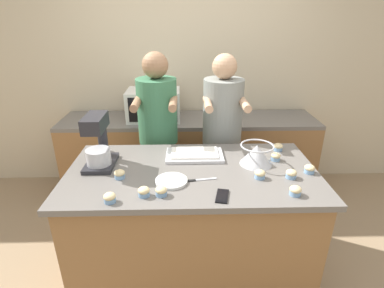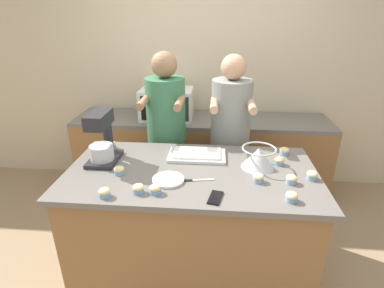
# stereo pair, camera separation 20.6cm
# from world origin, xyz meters

# --- Properties ---
(ground_plane) EXTENTS (16.00, 16.00, 0.00)m
(ground_plane) POSITION_xyz_m (0.00, 0.00, 0.00)
(ground_plane) COLOR #937A5B
(back_wall) EXTENTS (10.00, 0.06, 2.70)m
(back_wall) POSITION_xyz_m (0.00, 1.65, 1.35)
(back_wall) COLOR beige
(back_wall) RESTS_ON ground_plane
(island_counter) EXTENTS (1.74, 0.90, 0.96)m
(island_counter) POSITION_xyz_m (0.00, 0.00, 0.48)
(island_counter) COLOR olive
(island_counter) RESTS_ON ground_plane
(back_counter) EXTENTS (2.80, 0.60, 0.90)m
(back_counter) POSITION_xyz_m (0.00, 1.30, 0.45)
(back_counter) COLOR olive
(back_counter) RESTS_ON ground_plane
(person_left) EXTENTS (0.36, 0.51, 1.68)m
(person_left) POSITION_xyz_m (-0.29, 0.70, 0.88)
(person_left) COLOR #33384C
(person_left) RESTS_ON ground_plane
(person_right) EXTENTS (0.36, 0.52, 1.67)m
(person_right) POSITION_xyz_m (0.29, 0.70, 0.87)
(person_right) COLOR #232328
(person_right) RESTS_ON ground_plane
(stand_mixer) EXTENTS (0.20, 0.30, 0.38)m
(stand_mixer) POSITION_xyz_m (-0.65, 0.09, 1.13)
(stand_mixer) COLOR #232328
(stand_mixer) RESTS_ON island_counter
(mixing_bowl) EXTENTS (0.24, 0.24, 0.15)m
(mixing_bowl) POSITION_xyz_m (0.46, 0.09, 1.04)
(mixing_bowl) COLOR #BCBCC1
(mixing_bowl) RESTS_ON island_counter
(baking_tray) EXTENTS (0.43, 0.25, 0.04)m
(baking_tray) POSITION_xyz_m (0.02, 0.21, 0.98)
(baking_tray) COLOR silver
(baking_tray) RESTS_ON island_counter
(microwave_oven) EXTENTS (0.56, 0.39, 0.32)m
(microwave_oven) POSITION_xyz_m (-0.38, 1.30, 1.06)
(microwave_oven) COLOR silver
(microwave_oven) RESTS_ON back_counter
(cell_phone) EXTENTS (0.10, 0.16, 0.01)m
(cell_phone) POSITION_xyz_m (0.17, -0.33, 0.97)
(cell_phone) COLOR black
(cell_phone) RESTS_ON island_counter
(small_plate) EXTENTS (0.21, 0.21, 0.02)m
(small_plate) POSITION_xyz_m (-0.14, -0.16, 0.97)
(small_plate) COLOR white
(small_plate) RESTS_ON island_counter
(knife) EXTENTS (0.22, 0.05, 0.01)m
(knife) POSITION_xyz_m (0.03, -0.14, 0.96)
(knife) COLOR #BCBCC1
(knife) RESTS_ON island_counter
(cupcake_0) EXTENTS (0.07, 0.07, 0.06)m
(cupcake_0) POSITION_xyz_m (-0.30, -0.31, 0.99)
(cupcake_0) COLOR #759EC6
(cupcake_0) RESTS_ON island_counter
(cupcake_1) EXTENTS (0.07, 0.07, 0.06)m
(cupcake_1) POSITION_xyz_m (-0.68, 0.32, 0.99)
(cupcake_1) COLOR #759EC6
(cupcake_1) RESTS_ON island_counter
(cupcake_2) EXTENTS (0.07, 0.07, 0.06)m
(cupcake_2) POSITION_xyz_m (0.62, 0.14, 0.99)
(cupcake_2) COLOR #759EC6
(cupcake_2) RESTS_ON island_counter
(cupcake_3) EXTENTS (0.07, 0.07, 0.06)m
(cupcake_3) POSITION_xyz_m (-0.49, -0.37, 0.99)
(cupcake_3) COLOR #759EC6
(cupcake_3) RESTS_ON island_counter
(cupcake_4) EXTENTS (0.07, 0.07, 0.06)m
(cupcake_4) POSITION_xyz_m (0.65, -0.12, 0.99)
(cupcake_4) COLOR #759EC6
(cupcake_4) RESTS_ON island_counter
(cupcake_5) EXTENTS (0.07, 0.07, 0.06)m
(cupcake_5) POSITION_xyz_m (-0.48, -0.10, 0.99)
(cupcake_5) COLOR #759EC6
(cupcake_5) RESTS_ON island_counter
(cupcake_6) EXTENTS (0.07, 0.07, 0.06)m
(cupcake_6) POSITION_xyz_m (-0.19, -0.31, 0.99)
(cupcake_6) COLOR #759EC6
(cupcake_6) RESTS_ON island_counter
(cupcake_7) EXTENTS (0.07, 0.07, 0.06)m
(cupcake_7) POSITION_xyz_m (0.69, 0.31, 0.99)
(cupcake_7) COLOR #759EC6
(cupcake_7) RESTS_ON island_counter
(cupcake_8) EXTENTS (0.07, 0.07, 0.06)m
(cupcake_8) POSITION_xyz_m (0.44, -0.12, 0.99)
(cupcake_8) COLOR #759EC6
(cupcake_8) RESTS_ON island_counter
(cupcake_9) EXTENTS (0.07, 0.07, 0.06)m
(cupcake_9) POSITION_xyz_m (0.80, -0.06, 0.99)
(cupcake_9) COLOR #759EC6
(cupcake_9) RESTS_ON island_counter
(cupcake_10) EXTENTS (0.07, 0.07, 0.06)m
(cupcake_10) POSITION_xyz_m (0.61, -0.33, 0.99)
(cupcake_10) COLOR #759EC6
(cupcake_10) RESTS_ON island_counter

